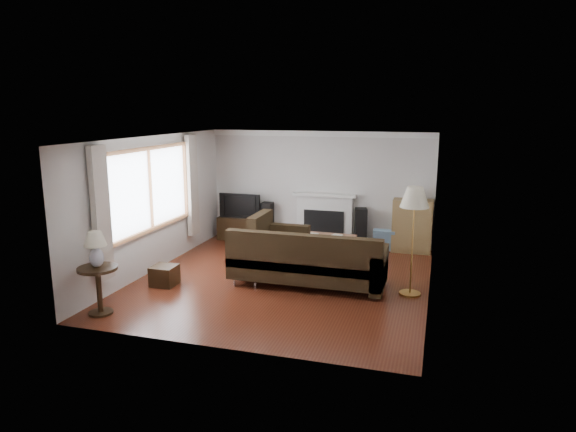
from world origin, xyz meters
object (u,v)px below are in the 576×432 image
(sectional_sofa, at_px, (308,259))
(side_table, at_px, (99,290))
(coffee_table, at_px, (324,247))
(bookshelf, at_px, (412,226))
(tv_stand, at_px, (242,228))
(floor_lamp, at_px, (413,242))

(sectional_sofa, xyz_separation_m, side_table, (-2.63, -2.11, -0.10))
(coffee_table, bearing_deg, bookshelf, 33.68)
(tv_stand, distance_m, coffee_table, 2.38)
(bookshelf, bearing_deg, side_table, -131.54)
(side_table, bearing_deg, coffee_table, 55.57)
(floor_lamp, xyz_separation_m, side_table, (-4.35, -2.13, -0.53))
(sectional_sofa, bearing_deg, floor_lamp, 0.49)
(sectional_sofa, height_order, coffee_table, sectional_sofa)
(floor_lamp, bearing_deg, side_table, -153.94)
(side_table, bearing_deg, tv_stand, 85.35)
(bookshelf, bearing_deg, coffee_table, -148.19)
(floor_lamp, bearing_deg, sectional_sofa, -179.51)
(tv_stand, xyz_separation_m, bookshelf, (3.83, 0.04, 0.30))
(bookshelf, xyz_separation_m, sectional_sofa, (-1.58, -2.64, -0.10))
(tv_stand, bearing_deg, bookshelf, 0.66)
(bookshelf, height_order, floor_lamp, floor_lamp)
(sectional_sofa, distance_m, coffee_table, 1.63)
(tv_stand, distance_m, bookshelf, 3.84)
(tv_stand, xyz_separation_m, floor_lamp, (3.97, -2.58, 0.63))
(floor_lamp, distance_m, side_table, 4.88)
(floor_lamp, bearing_deg, tv_stand, 146.98)
(tv_stand, relative_size, bookshelf, 0.94)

